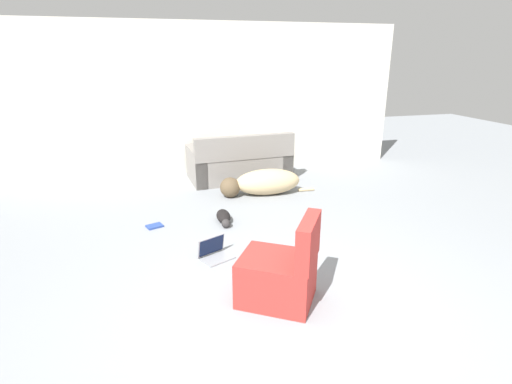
{
  "coord_description": "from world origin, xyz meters",
  "views": [
    {
      "loc": [
        -1.09,
        -2.56,
        2.1
      ],
      "look_at": [
        0.18,
        2.01,
        0.46
      ],
      "focal_mm": 28.0,
      "sensor_mm": 36.0,
      "label": 1
    }
  ],
  "objects_px": {
    "side_chair": "(281,273)",
    "laptop_open": "(214,251)",
    "couch": "(239,163)",
    "book_blue": "(155,226)",
    "cat": "(224,217)",
    "dog": "(263,183)"
  },
  "relations": [
    {
      "from": "laptop_open",
      "to": "side_chair",
      "type": "distance_m",
      "value": 1.07
    },
    {
      "from": "couch",
      "to": "book_blue",
      "type": "xyz_separation_m",
      "value": [
        -1.54,
        -1.78,
        -0.27
      ]
    },
    {
      "from": "cat",
      "to": "book_blue",
      "type": "distance_m",
      "value": 0.9
    },
    {
      "from": "dog",
      "to": "book_blue",
      "type": "xyz_separation_m",
      "value": [
        -1.7,
        -0.84,
        -0.18
      ]
    },
    {
      "from": "dog",
      "to": "laptop_open",
      "type": "bearing_deg",
      "value": 61.76
    },
    {
      "from": "dog",
      "to": "cat",
      "type": "relative_size",
      "value": 2.79
    },
    {
      "from": "laptop_open",
      "to": "side_chair",
      "type": "bearing_deg",
      "value": -89.8
    },
    {
      "from": "cat",
      "to": "laptop_open",
      "type": "relative_size",
      "value": 1.37
    },
    {
      "from": "book_blue",
      "to": "laptop_open",
      "type": "bearing_deg",
      "value": -59.22
    },
    {
      "from": "book_blue",
      "to": "cat",
      "type": "bearing_deg",
      "value": -5.32
    },
    {
      "from": "couch",
      "to": "laptop_open",
      "type": "height_order",
      "value": "couch"
    },
    {
      "from": "couch",
      "to": "side_chair",
      "type": "xyz_separation_m",
      "value": [
        -0.51,
        -3.74,
        -0.01
      ]
    },
    {
      "from": "couch",
      "to": "side_chair",
      "type": "bearing_deg",
      "value": 78.57
    },
    {
      "from": "couch",
      "to": "side_chair",
      "type": "relative_size",
      "value": 2.14
    },
    {
      "from": "book_blue",
      "to": "side_chair",
      "type": "distance_m",
      "value": 2.24
    },
    {
      "from": "cat",
      "to": "book_blue",
      "type": "height_order",
      "value": "cat"
    },
    {
      "from": "dog",
      "to": "side_chair",
      "type": "distance_m",
      "value": 2.88
    },
    {
      "from": "side_chair",
      "to": "cat",
      "type": "bearing_deg",
      "value": -142.28
    },
    {
      "from": "laptop_open",
      "to": "book_blue",
      "type": "relative_size",
      "value": 1.74
    },
    {
      "from": "cat",
      "to": "laptop_open",
      "type": "height_order",
      "value": "laptop_open"
    },
    {
      "from": "couch",
      "to": "book_blue",
      "type": "relative_size",
      "value": 7.65
    },
    {
      "from": "side_chair",
      "to": "laptop_open",
      "type": "bearing_deg",
      "value": -122.23
    }
  ]
}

